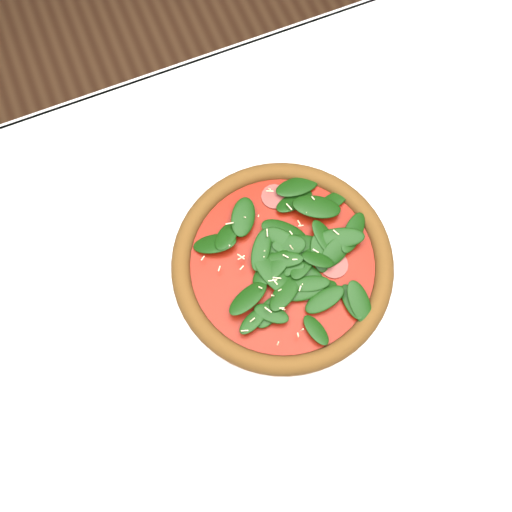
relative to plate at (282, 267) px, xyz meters
name	(u,v)px	position (x,y,z in m)	size (l,w,h in m)	color
ground	(268,373)	(-0.02, -0.04, -0.76)	(6.00, 6.00, 0.00)	brown
dining_table	(276,318)	(-0.02, -0.04, -0.11)	(1.21, 0.81, 0.75)	white
plate	(282,267)	(0.00, 0.00, 0.00)	(0.34, 0.34, 0.01)	white
pizza	(282,263)	(0.00, 0.00, 0.02)	(0.37, 0.37, 0.04)	#985B24
saucer_far	(418,72)	(0.31, 0.20, 0.00)	(0.13, 0.13, 0.01)	white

